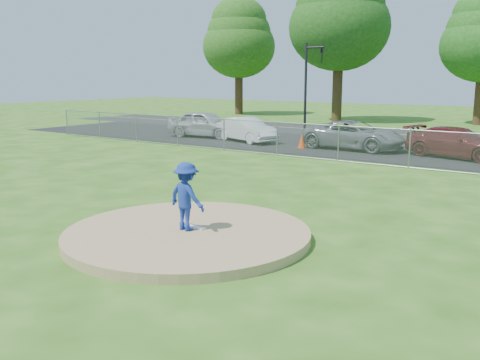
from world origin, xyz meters
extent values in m
plane|color=#275612|center=(0.00, 10.00, 0.00)|extent=(120.00, 120.00, 0.00)
cylinder|color=#9F8357|center=(0.00, 0.00, 0.10)|extent=(5.40, 5.40, 0.20)
cube|color=white|center=(0.00, 0.20, 0.22)|extent=(0.60, 0.15, 0.04)
cube|color=gray|center=(0.00, 12.00, 0.75)|extent=(40.00, 0.06, 1.50)
cube|color=black|center=(0.00, 16.50, 0.01)|extent=(50.00, 8.00, 0.01)
cube|color=#232326|center=(0.00, 24.00, 0.00)|extent=(60.00, 7.00, 0.01)
cylinder|color=#392215|center=(-22.00, 33.00, 2.10)|extent=(0.74, 0.74, 4.20)
ellipsoid|color=#1F4E14|center=(-22.00, 33.00, 6.22)|extent=(6.72, 6.72, 5.71)
ellipsoid|color=#1F4E14|center=(-22.00, 33.00, 7.39)|extent=(5.91, 5.91, 5.03)
ellipsoid|color=#1F4E14|center=(-22.00, 33.00, 8.57)|extent=(5.11, 5.11, 4.34)
cylinder|color=#352513|center=(-11.00, 31.00, 2.45)|extent=(0.78, 0.78, 4.90)
ellipsoid|color=#184612|center=(-11.00, 31.00, 7.25)|extent=(7.84, 7.84, 6.66)
ellipsoid|color=#184612|center=(-11.00, 31.00, 8.62)|extent=(6.90, 6.90, 5.86)
cylinder|color=#3C2516|center=(-1.00, 34.00, 1.92)|extent=(0.72, 0.72, 3.85)
cylinder|color=black|center=(-9.00, 22.00, 2.80)|extent=(0.16, 0.16, 5.60)
cylinder|color=black|center=(-8.40, 22.00, 5.30)|extent=(1.20, 0.12, 0.12)
imported|color=black|center=(-7.92, 22.00, 4.80)|extent=(0.16, 0.20, 1.00)
imported|color=navy|center=(-0.02, 0.01, 0.95)|extent=(1.03, 0.66, 1.50)
cone|color=#FD480D|center=(-5.27, 14.82, 0.37)|extent=(0.37, 0.37, 0.73)
imported|color=#B2B2B7|center=(-12.31, 15.89, 0.78)|extent=(4.72, 2.41, 1.54)
imported|color=white|center=(-9.04, 15.45, 0.67)|extent=(4.22, 2.56, 1.31)
imported|color=slate|center=(-2.97, 15.91, 0.70)|extent=(5.07, 2.52, 1.38)
imported|color=maroon|center=(1.86, 15.87, 0.67)|extent=(4.88, 2.90, 1.33)
camera|label=1|loc=(7.46, -8.58, 3.51)|focal=40.00mm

